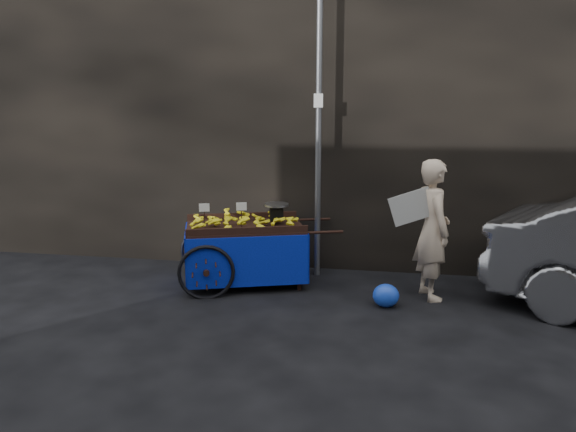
# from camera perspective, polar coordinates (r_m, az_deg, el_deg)

# --- Properties ---
(ground) EXTENTS (80.00, 80.00, 0.00)m
(ground) POSITION_cam_1_polar(r_m,az_deg,el_deg) (6.77, -0.95, -9.21)
(ground) COLOR black
(ground) RESTS_ON ground
(building_wall) EXTENTS (13.50, 2.00, 5.00)m
(building_wall) POSITION_cam_1_polar(r_m,az_deg,el_deg) (8.83, 4.79, 12.35)
(building_wall) COLOR black
(building_wall) RESTS_ON ground
(street_pole) EXTENTS (0.12, 0.10, 4.00)m
(street_pole) POSITION_cam_1_polar(r_m,az_deg,el_deg) (7.56, 3.12, 8.66)
(street_pole) COLOR slate
(street_pole) RESTS_ON ground
(banana_cart) EXTENTS (2.29, 1.55, 1.14)m
(banana_cart) POSITION_cam_1_polar(r_m,az_deg,el_deg) (7.41, -4.77, -1.63)
(banana_cart) COLOR black
(banana_cart) RESTS_ON ground
(vendor) EXTENTS (0.86, 0.73, 1.73)m
(vendor) POSITION_cam_1_polar(r_m,az_deg,el_deg) (7.06, 14.46, -1.34)
(vendor) COLOR beige
(vendor) RESTS_ON ground
(plastic_bag) EXTENTS (0.31, 0.25, 0.28)m
(plastic_bag) POSITION_cam_1_polar(r_m,az_deg,el_deg) (6.82, 9.92, -7.97)
(plastic_bag) COLOR blue
(plastic_bag) RESTS_ON ground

